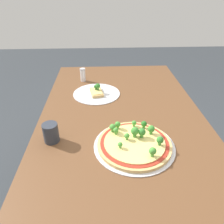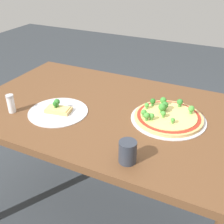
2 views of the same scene
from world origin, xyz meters
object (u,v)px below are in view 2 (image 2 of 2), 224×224
(pizza_tray_whole, at_px, (168,116))
(drinking_cup, at_px, (128,152))
(condiment_shaker, at_px, (11,104))
(dining_table, at_px, (107,124))
(pizza_tray_slice, at_px, (58,110))

(pizza_tray_whole, bearing_deg, drinking_cup, -97.92)
(pizza_tray_whole, bearing_deg, condiment_shaker, -159.28)
(dining_table, xyz_separation_m, condiment_shaker, (-0.40, -0.23, 0.14))
(pizza_tray_whole, xyz_separation_m, condiment_shaker, (-0.71, -0.27, 0.03))
(pizza_tray_whole, relative_size, drinking_cup, 3.96)
(drinking_cup, distance_m, condiment_shaker, 0.67)
(pizza_tray_whole, distance_m, condiment_shaker, 0.76)
(pizza_tray_slice, height_order, drinking_cup, drinking_cup)
(dining_table, height_order, condiment_shaker, condiment_shaker)
(dining_table, bearing_deg, condiment_shaker, -149.88)
(pizza_tray_slice, bearing_deg, pizza_tray_whole, 18.73)
(drinking_cup, bearing_deg, pizza_tray_slice, 156.78)
(condiment_shaker, bearing_deg, drinking_cup, -8.42)
(pizza_tray_slice, xyz_separation_m, drinking_cup, (0.45, -0.19, 0.04))
(dining_table, distance_m, drinking_cup, 0.44)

